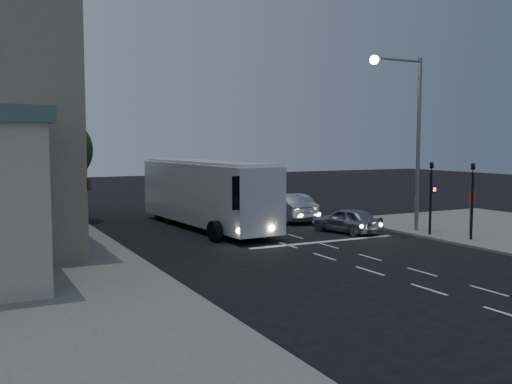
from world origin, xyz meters
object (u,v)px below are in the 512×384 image
car_sedan_c (214,195)px  traffic_signal_main (431,189)px  tour_bus (205,192)px  streetlight (409,123)px  regulatory_sign (471,206)px  car_suv (347,220)px  traffic_signal_side (472,192)px  car_sedan_b (242,199)px  car_sedan_a (288,207)px  street_tree (58,147)px

car_sedan_c → traffic_signal_main: bearing=88.9°
traffic_signal_main → tour_bus: bearing=138.6°
traffic_signal_main → streetlight: streetlight is taller
regulatory_sign → car_suv: bearing=139.1°
tour_bus → car_sedan_c: size_ratio=2.23×
regulatory_sign → traffic_signal_side: bearing=-136.1°
car_sedan_b → car_sedan_c: size_ratio=1.04×
car_sedan_a → street_tree: bearing=-20.0°
car_sedan_b → traffic_signal_main: bearing=99.7°
traffic_signal_main → traffic_signal_side: bearing=-70.5°
traffic_signal_main → car_sedan_a: bearing=111.6°
regulatory_sign → street_tree: bearing=138.9°
traffic_signal_side → regulatory_sign: size_ratio=1.86×
regulatory_sign → street_tree: size_ratio=0.35×
traffic_signal_main → regulatory_sign: (1.70, -1.01, -0.82)m
tour_bus → regulatory_sign: 13.93m
streetlight → street_tree: streetlight is taller
car_sedan_c → tour_bus: bearing=52.2°
car_sedan_b → regulatory_sign: bearing=104.7°
car_sedan_a → car_sedan_b: bearing=-82.5°
car_suv → traffic_signal_main: 4.58m
car_sedan_c → streetlight: (3.53, -17.46, 4.97)m
traffic_signal_side → regulatory_sign: 1.61m
car_sedan_c → regulatory_sign: bearing=93.0°
tour_bus → traffic_signal_side: bearing=-49.7°
regulatory_sign → streetlight: bearing=128.7°
car_sedan_a → car_sedan_c: (-0.42, 10.39, -0.06)m
car_sedan_c → traffic_signal_side: size_ratio=1.35×
traffic_signal_main → streetlight: size_ratio=0.46×
street_tree → tour_bus: bearing=-42.8°
streetlight → street_tree: bearing=140.5°
traffic_signal_side → streetlight: bearing=105.7°
street_tree → regulatory_sign: bearing=-41.1°
car_suv → traffic_signal_side: 6.44m
car_sedan_b → car_sedan_a: bearing=88.1°
car_suv → regulatory_sign: bearing=123.9°
tour_bus → streetlight: bearing=-40.7°
tour_bus → car_sedan_c: tour_bus is taller
car_suv → car_sedan_a: size_ratio=0.78×
car_suv → street_tree: (-12.84, 11.22, 3.83)m
street_tree → traffic_signal_main: bearing=-42.0°
traffic_signal_side → regulatory_sign: (1.00, 0.96, -0.82)m
car_sedan_c → traffic_signal_side: traffic_signal_side is taller
car_sedan_a → streetlight: streetlight is taller
car_sedan_b → tour_bus: bearing=45.1°
traffic_signal_main → traffic_signal_side: (0.70, -1.98, 0.00)m
car_sedan_b → street_tree: size_ratio=0.92×
traffic_signal_side → streetlight: 4.84m
tour_bus → regulatory_sign: tour_bus is taller
traffic_signal_main → regulatory_sign: traffic_signal_main is taller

